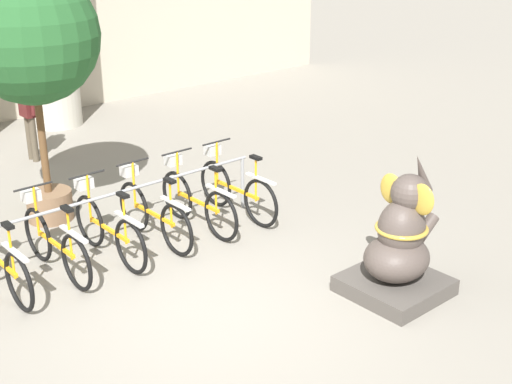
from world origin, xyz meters
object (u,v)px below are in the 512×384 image
(bicycle_3, at_px, (153,212))
(bicycle_2, at_px, (108,228))
(bicycle_1, at_px, (54,242))
(person_pedestrian, at_px, (28,107))
(bicycle_5, at_px, (236,188))
(elephant_statue, at_px, (399,248))
(potted_tree, at_px, (31,41))
(bicycle_4, at_px, (197,200))

(bicycle_3, bearing_deg, bicycle_2, -177.26)
(bicycle_1, distance_m, person_pedestrian, 4.35)
(bicycle_5, bearing_deg, bicycle_1, 178.64)
(person_pedestrian, bearing_deg, bicycle_5, -74.76)
(bicycle_3, relative_size, person_pedestrian, 1.04)
(bicycle_3, distance_m, elephant_statue, 3.19)
(bicycle_5, xyz_separation_m, elephant_statue, (-0.02, -2.85, 0.14))
(bicycle_3, bearing_deg, person_pedestrian, 86.75)
(bicycle_5, relative_size, potted_tree, 0.49)
(bicycle_5, relative_size, person_pedestrian, 1.04)
(bicycle_5, xyz_separation_m, potted_tree, (-2.03, 1.58, 2.05))
(bicycle_2, distance_m, potted_tree, 2.59)
(bicycle_1, relative_size, person_pedestrian, 1.04)
(elephant_statue, bearing_deg, bicycle_2, 124.88)
(bicycle_1, height_order, bicycle_5, same)
(bicycle_2, xyz_separation_m, potted_tree, (-0.01, 1.57, 2.05))
(bicycle_4, height_order, potted_tree, potted_tree)
(bicycle_2, height_order, person_pedestrian, person_pedestrian)
(bicycle_3, relative_size, potted_tree, 0.49)
(potted_tree, bearing_deg, elephant_statue, -65.67)
(bicycle_2, height_order, potted_tree, potted_tree)
(bicycle_4, relative_size, elephant_statue, 1.03)
(bicycle_1, bearing_deg, bicycle_3, -0.89)
(elephant_statue, distance_m, person_pedestrian, 7.04)
(elephant_statue, relative_size, potted_tree, 0.47)
(bicycle_3, distance_m, bicycle_5, 1.34)
(bicycle_1, height_order, bicycle_4, same)
(bicycle_3, bearing_deg, elephant_statue, -65.43)
(bicycle_5, height_order, person_pedestrian, person_pedestrian)
(bicycle_5, bearing_deg, bicycle_3, 178.18)
(bicycle_1, xyz_separation_m, bicycle_2, (0.67, -0.05, 0.00))
(elephant_statue, bearing_deg, bicycle_1, 132.45)
(bicycle_3, relative_size, bicycle_4, 1.00)
(bicycle_3, xyz_separation_m, elephant_statue, (1.32, -2.89, 0.14))
(bicycle_3, xyz_separation_m, bicycle_5, (1.34, -0.04, 0.00))
(bicycle_1, height_order, bicycle_2, same)
(bicycle_1, xyz_separation_m, potted_tree, (0.66, 1.52, 2.05))
(bicycle_2, height_order, elephant_statue, elephant_statue)
(bicycle_1, distance_m, potted_tree, 2.64)
(bicycle_5, bearing_deg, potted_tree, 141.99)
(person_pedestrian, distance_m, potted_tree, 3.07)
(person_pedestrian, bearing_deg, potted_tree, -109.99)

